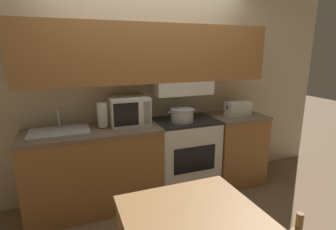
{
  "coord_description": "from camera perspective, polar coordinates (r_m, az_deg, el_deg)",
  "views": [
    {
      "loc": [
        -0.93,
        -3.09,
        1.74
      ],
      "look_at": [
        0.05,
        -0.54,
        1.07
      ],
      "focal_mm": 28.0,
      "sensor_mm": 36.0,
      "label": 1
    }
  ],
  "objects": [
    {
      "name": "ground_plane",
      "position": [
        3.66,
        -3.89,
        -14.62
      ],
      "size": [
        16.0,
        16.0,
        0.0
      ],
      "primitive_type": "plane",
      "color": "#7F664C"
    },
    {
      "name": "wall_back",
      "position": [
        3.17,
        -3.78,
        8.97
      ],
      "size": [
        5.28,
        0.38,
        2.55
      ],
      "color": "beige",
      "rests_on": "ground_plane"
    },
    {
      "name": "lower_counter_main",
      "position": [
        3.08,
        -15.64,
        -11.29
      ],
      "size": [
        1.45,
        0.6,
        0.92
      ],
      "color": "#A36B38",
      "rests_on": "ground_plane"
    },
    {
      "name": "lower_counter_right_stub",
      "position": [
        3.69,
        14.18,
        -6.94
      ],
      "size": [
        0.69,
        0.6,
        0.92
      ],
      "color": "#A36B38",
      "rests_on": "ground_plane"
    },
    {
      "name": "stove_range",
      "position": [
        3.35,
        3.69,
        -8.67
      ],
      "size": [
        0.75,
        0.56,
        0.92
      ],
      "color": "white",
      "rests_on": "ground_plane"
    },
    {
      "name": "cooking_pot",
      "position": [
        3.1,
        3.1,
        0.07
      ],
      "size": [
        0.36,
        0.28,
        0.16
      ],
      "color": "#B7BABF",
      "rests_on": "stove_range"
    },
    {
      "name": "microwave",
      "position": [
        3.01,
        -8.52,
        0.98
      ],
      "size": [
        0.43,
        0.37,
        0.32
      ],
      "color": "white",
      "rests_on": "lower_counter_main"
    },
    {
      "name": "toaster",
      "position": [
        3.53,
        14.96,
        1.4
      ],
      "size": [
        0.33,
        0.18,
        0.18
      ],
      "color": "white",
      "rests_on": "lower_counter_right_stub"
    },
    {
      "name": "sink_basin",
      "position": [
        2.91,
        -22.55,
        -3.32
      ],
      "size": [
        0.59,
        0.39,
        0.23
      ],
      "color": "#B7BABF",
      "rests_on": "lower_counter_main"
    },
    {
      "name": "paper_towel_roll",
      "position": [
        2.95,
        -14.07,
        -0.06
      ],
      "size": [
        0.13,
        0.13,
        0.27
      ],
      "color": "black",
      "rests_on": "lower_counter_main"
    }
  ]
}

